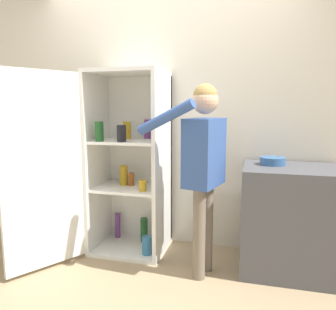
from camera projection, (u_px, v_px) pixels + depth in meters
The scene contains 6 objects.
ground_plane at pixel (135, 288), 2.50m from camera, with size 12.00×12.00×0.00m, color tan.
wall_back at pixel (168, 117), 3.25m from camera, with size 7.00×0.06×2.55m.
refrigerator at pixel (112, 165), 3.02m from camera, with size 1.08×1.14×1.70m.
person at pixel (203, 156), 2.58m from camera, with size 0.67×0.51×1.55m.
counter at pixel (290, 219), 2.73m from camera, with size 0.78×0.64×0.88m.
bowl at pixel (273, 161), 2.77m from camera, with size 0.21×0.21×0.06m.
Camera 1 is at (0.84, -2.18, 1.36)m, focal length 35.00 mm.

